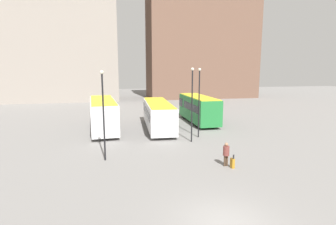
{
  "coord_description": "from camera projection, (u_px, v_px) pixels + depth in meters",
  "views": [
    {
      "loc": [
        -4.51,
        -9.51,
        6.54
      ],
      "look_at": [
        0.81,
        16.09,
        2.22
      ],
      "focal_mm": 28.0,
      "sensor_mm": 36.0,
      "label": 1
    }
  ],
  "objects": [
    {
      "name": "building_block_right",
      "position": [
        201.0,
        48.0,
        61.23
      ],
      "size": [
        24.75,
        10.67,
        23.14
      ],
      "color": "brown",
      "rests_on": "ground_plane"
    },
    {
      "name": "lamp_post_0",
      "position": [
        103.0,
        109.0,
        18.49
      ],
      "size": [
        0.28,
        0.28,
        6.48
      ],
      "color": "black",
      "rests_on": "ground_plane"
    },
    {
      "name": "lamp_post_2",
      "position": [
        192.0,
        100.0,
        23.31
      ],
      "size": [
        0.28,
        0.28,
        6.7
      ],
      "color": "black",
      "rests_on": "ground_plane"
    },
    {
      "name": "lamp_post_1",
      "position": [
        199.0,
        98.0,
        24.92
      ],
      "size": [
        0.28,
        0.28,
        6.66
      ],
      "color": "black",
      "rests_on": "ground_plane"
    },
    {
      "name": "bus_2",
      "position": [
        198.0,
        108.0,
        32.58
      ],
      "size": [
        2.6,
        9.16,
        3.26
      ],
      "rotation": [
        0.0,
        0.0,
        1.57
      ],
      "color": "#237A38",
      "rests_on": "ground_plane"
    },
    {
      "name": "ground_plane",
      "position": [
        226.0,
        225.0,
        11.16
      ],
      "size": [
        160.0,
        160.0,
        0.0
      ],
      "primitive_type": "plane",
      "color": "slate"
    },
    {
      "name": "suitcase",
      "position": [
        232.0,
        163.0,
        17.53
      ],
      "size": [
        0.2,
        0.34,
        0.96
      ],
      "rotation": [
        0.0,
        0.0,
        1.64
      ],
      "color": "#B27A1E",
      "rests_on": "ground_plane"
    },
    {
      "name": "bus_0",
      "position": [
        103.0,
        114.0,
        28.36
      ],
      "size": [
        3.37,
        10.09,
        3.34
      ],
      "rotation": [
        0.0,
        0.0,
        1.65
      ],
      "color": "silver",
      "rests_on": "ground_plane"
    },
    {
      "name": "building_block_left",
      "position": [
        46.0,
        7.0,
        53.29
      ],
      "size": [
        28.19,
        11.89,
        38.28
      ],
      "color": "gray",
      "rests_on": "ground_plane"
    },
    {
      "name": "traveler",
      "position": [
        226.0,
        152.0,
        17.79
      ],
      "size": [
        0.45,
        0.45,
        1.65
      ],
      "rotation": [
        0.0,
        0.0,
        1.64
      ],
      "color": "#4C3828",
      "rests_on": "ground_plane"
    },
    {
      "name": "bus_1",
      "position": [
        158.0,
        114.0,
        29.07
      ],
      "size": [
        3.09,
        10.54,
        2.98
      ],
      "rotation": [
        0.0,
        0.0,
        1.52
      ],
      "color": "silver",
      "rests_on": "ground_plane"
    }
  ]
}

